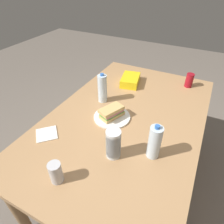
{
  "coord_description": "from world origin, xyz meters",
  "views": [
    {
      "loc": [
        1.04,
        0.41,
        1.64
      ],
      "look_at": [
        0.06,
        -0.09,
        0.8
      ],
      "focal_mm": 31.33,
      "sensor_mm": 36.0,
      "label": 1
    }
  ],
  "objects_px": {
    "paper_plate": "(112,117)",
    "plastic_cup_stack": "(113,144)",
    "dining_table": "(126,125)",
    "water_bottle_spare": "(102,88)",
    "soda_can_red": "(189,80)",
    "water_bottle_tall": "(155,142)",
    "sandwich": "(112,112)",
    "chip_bag": "(130,80)",
    "soda_can_silver": "(56,173)"
  },
  "relations": [
    {
      "from": "soda_can_red",
      "to": "plastic_cup_stack",
      "type": "relative_size",
      "value": 0.66
    },
    {
      "from": "chip_bag",
      "to": "soda_can_red",
      "type": "bearing_deg",
      "value": 98.93
    },
    {
      "from": "dining_table",
      "to": "soda_can_red",
      "type": "xyz_separation_m",
      "value": [
        -0.65,
        0.32,
        0.14
      ]
    },
    {
      "from": "chip_bag",
      "to": "paper_plate",
      "type": "bearing_deg",
      "value": -3.71
    },
    {
      "from": "sandwich",
      "to": "soda_can_red",
      "type": "height_order",
      "value": "soda_can_red"
    },
    {
      "from": "dining_table",
      "to": "soda_can_red",
      "type": "relative_size",
      "value": 13.67
    },
    {
      "from": "chip_bag",
      "to": "water_bottle_spare",
      "type": "relative_size",
      "value": 0.96
    },
    {
      "from": "water_bottle_tall",
      "to": "soda_can_silver",
      "type": "distance_m",
      "value": 0.54
    },
    {
      "from": "paper_plate",
      "to": "soda_can_silver",
      "type": "relative_size",
      "value": 2.15
    },
    {
      "from": "sandwich",
      "to": "plastic_cup_stack",
      "type": "bearing_deg",
      "value": 28.45
    },
    {
      "from": "soda_can_red",
      "to": "water_bottle_tall",
      "type": "xyz_separation_m",
      "value": [
        0.91,
        -0.04,
        0.04
      ]
    },
    {
      "from": "dining_table",
      "to": "plastic_cup_stack",
      "type": "xyz_separation_m",
      "value": [
        0.37,
        0.08,
        0.17
      ]
    },
    {
      "from": "water_bottle_tall",
      "to": "sandwich",
      "type": "bearing_deg",
      "value": -118.53
    },
    {
      "from": "sandwich",
      "to": "chip_bag",
      "type": "height_order",
      "value": "sandwich"
    },
    {
      "from": "paper_plate",
      "to": "dining_table",
      "type": "bearing_deg",
      "value": 125.16
    },
    {
      "from": "soda_can_red",
      "to": "chip_bag",
      "type": "bearing_deg",
      "value": -68.92
    },
    {
      "from": "sandwich",
      "to": "soda_can_silver",
      "type": "height_order",
      "value": "soda_can_silver"
    },
    {
      "from": "chip_bag",
      "to": "soda_can_silver",
      "type": "height_order",
      "value": "soda_can_silver"
    },
    {
      "from": "water_bottle_spare",
      "to": "soda_can_silver",
      "type": "distance_m",
      "value": 0.76
    },
    {
      "from": "dining_table",
      "to": "water_bottle_tall",
      "type": "distance_m",
      "value": 0.43
    },
    {
      "from": "water_bottle_tall",
      "to": "water_bottle_spare",
      "type": "bearing_deg",
      "value": -124.46
    },
    {
      "from": "sandwich",
      "to": "water_bottle_spare",
      "type": "relative_size",
      "value": 0.86
    },
    {
      "from": "water_bottle_tall",
      "to": "water_bottle_spare",
      "type": "height_order",
      "value": "water_bottle_spare"
    },
    {
      "from": "plastic_cup_stack",
      "to": "soda_can_red",
      "type": "bearing_deg",
      "value": 166.46
    },
    {
      "from": "soda_can_red",
      "to": "chip_bag",
      "type": "height_order",
      "value": "soda_can_red"
    },
    {
      "from": "sandwich",
      "to": "paper_plate",
      "type": "bearing_deg",
      "value": -176.4
    },
    {
      "from": "paper_plate",
      "to": "water_bottle_tall",
      "type": "xyz_separation_m",
      "value": [
        0.2,
        0.36,
        0.1
      ]
    },
    {
      "from": "soda_can_red",
      "to": "water_bottle_spare",
      "type": "distance_m",
      "value": 0.79
    },
    {
      "from": "sandwich",
      "to": "soda_can_red",
      "type": "bearing_deg",
      "value": 150.29
    },
    {
      "from": "sandwich",
      "to": "chip_bag",
      "type": "distance_m",
      "value": 0.53
    },
    {
      "from": "dining_table",
      "to": "soda_can_red",
      "type": "distance_m",
      "value": 0.74
    },
    {
      "from": "plastic_cup_stack",
      "to": "water_bottle_tall",
      "type": "bearing_deg",
      "value": 116.99
    },
    {
      "from": "soda_can_silver",
      "to": "soda_can_red",
      "type": "bearing_deg",
      "value": 161.74
    },
    {
      "from": "soda_can_red",
      "to": "water_bottle_spare",
      "type": "height_order",
      "value": "water_bottle_spare"
    },
    {
      "from": "dining_table",
      "to": "water_bottle_spare",
      "type": "xyz_separation_m",
      "value": [
        -0.1,
        -0.25,
        0.2
      ]
    },
    {
      "from": "paper_plate",
      "to": "water_bottle_tall",
      "type": "distance_m",
      "value": 0.43
    },
    {
      "from": "water_bottle_tall",
      "to": "plastic_cup_stack",
      "type": "distance_m",
      "value": 0.23
    },
    {
      "from": "paper_plate",
      "to": "soda_can_silver",
      "type": "bearing_deg",
      "value": -1.77
    },
    {
      "from": "sandwich",
      "to": "dining_table",
      "type": "bearing_deg",
      "value": 127.06
    },
    {
      "from": "water_bottle_spare",
      "to": "plastic_cup_stack",
      "type": "bearing_deg",
      "value": 35.16
    },
    {
      "from": "plastic_cup_stack",
      "to": "water_bottle_spare",
      "type": "relative_size",
      "value": 0.77
    },
    {
      "from": "sandwich",
      "to": "soda_can_red",
      "type": "xyz_separation_m",
      "value": [
        -0.71,
        0.41,
        0.01
      ]
    },
    {
      "from": "water_bottle_tall",
      "to": "plastic_cup_stack",
      "type": "relative_size",
      "value": 1.22
    },
    {
      "from": "sandwich",
      "to": "plastic_cup_stack",
      "type": "relative_size",
      "value": 1.11
    },
    {
      "from": "paper_plate",
      "to": "water_bottle_spare",
      "type": "bearing_deg",
      "value": -134.32
    },
    {
      "from": "chip_bag",
      "to": "plastic_cup_stack",
      "type": "relative_size",
      "value": 1.24
    },
    {
      "from": "dining_table",
      "to": "water_bottle_spare",
      "type": "height_order",
      "value": "water_bottle_spare"
    },
    {
      "from": "paper_plate",
      "to": "water_bottle_spare",
      "type": "relative_size",
      "value": 1.1
    },
    {
      "from": "paper_plate",
      "to": "plastic_cup_stack",
      "type": "bearing_deg",
      "value": 28.16
    },
    {
      "from": "paper_plate",
      "to": "water_bottle_spare",
      "type": "distance_m",
      "value": 0.25
    }
  ]
}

